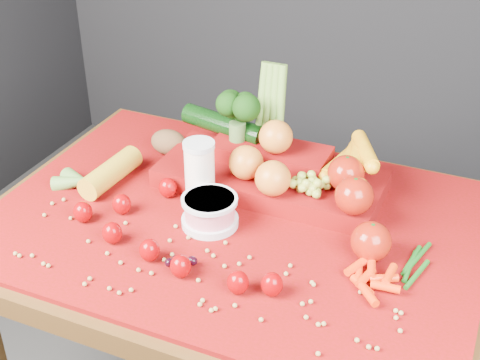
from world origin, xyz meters
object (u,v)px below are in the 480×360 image
at_px(table, 236,257).
at_px(produce_mound, 281,167).
at_px(yogurt_bowl, 210,210).
at_px(milk_glass, 200,171).

height_order(table, produce_mound, produce_mound).
bearing_deg(yogurt_bowl, produce_mound, 64.86).
height_order(yogurt_bowl, produce_mound, produce_mound).
bearing_deg(produce_mound, milk_glass, -140.84).
xyz_separation_m(milk_glass, produce_mound, (0.15, 0.12, -0.02)).
relative_size(milk_glass, produce_mound, 0.25).
bearing_deg(table, milk_glass, 163.46).
distance_m(milk_glass, produce_mound, 0.19).
distance_m(milk_glass, yogurt_bowl, 0.10).
distance_m(yogurt_bowl, produce_mound, 0.21).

